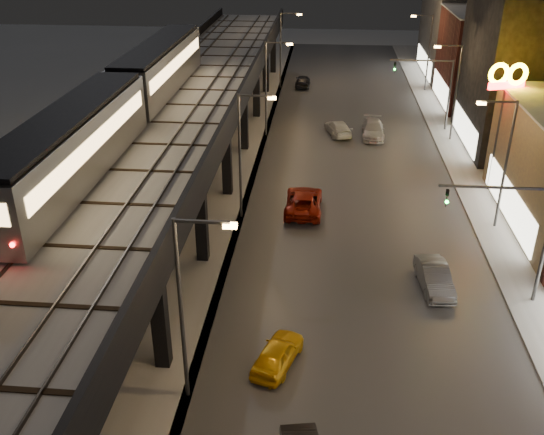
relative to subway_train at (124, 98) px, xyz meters
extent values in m
cube|color=#46474D|center=(16.00, 3.61, -8.41)|extent=(17.00, 120.00, 0.06)
cube|color=#9FA1A8|center=(26.00, 3.61, -8.37)|extent=(4.00, 120.00, 0.14)
cube|color=#9FA1A8|center=(2.50, 3.61, -8.41)|extent=(11.00, 120.00, 0.06)
cube|color=black|center=(2.50, 0.61, -2.64)|extent=(9.00, 100.00, 1.00)
cube|color=black|center=(-1.20, -16.39, -5.79)|extent=(0.70, 0.70, 5.30)
cube|color=black|center=(6.20, -16.39, -5.79)|extent=(0.70, 0.70, 5.30)
cube|color=black|center=(2.50, -16.39, -3.29)|extent=(8.00, 0.60, 0.50)
cube|color=black|center=(-1.20, -6.39, -5.79)|extent=(0.70, 0.70, 5.30)
cube|color=black|center=(6.20, -6.39, -5.79)|extent=(0.70, 0.70, 5.30)
cube|color=black|center=(2.50, -6.39, -3.29)|extent=(8.00, 0.60, 0.50)
cube|color=black|center=(-1.20, 3.61, -5.79)|extent=(0.70, 0.70, 5.30)
cube|color=black|center=(6.20, 3.61, -5.79)|extent=(0.70, 0.70, 5.30)
cube|color=black|center=(2.50, 3.61, -3.29)|extent=(8.00, 0.60, 0.50)
cube|color=black|center=(-1.20, 13.61, -5.79)|extent=(0.70, 0.70, 5.30)
cube|color=black|center=(6.20, 13.61, -5.79)|extent=(0.70, 0.70, 5.30)
cube|color=black|center=(2.50, 13.61, -3.29)|extent=(8.00, 0.60, 0.50)
cube|color=black|center=(-1.20, 23.61, -5.79)|extent=(0.70, 0.70, 5.30)
cube|color=black|center=(6.20, 23.61, -5.79)|extent=(0.70, 0.70, 5.30)
cube|color=black|center=(2.50, 23.61, -3.29)|extent=(8.00, 0.60, 0.50)
cube|color=black|center=(-1.20, 33.61, -5.79)|extent=(0.70, 0.70, 5.30)
cube|color=black|center=(6.20, 33.61, -5.79)|extent=(0.70, 0.70, 5.30)
cube|color=black|center=(2.50, 33.61, -3.29)|extent=(8.00, 0.60, 0.50)
cube|color=black|center=(-1.20, 43.61, -5.79)|extent=(0.70, 0.70, 5.30)
cube|color=black|center=(6.20, 43.61, -5.79)|extent=(0.70, 0.70, 5.30)
cube|color=black|center=(2.50, 43.61, -3.29)|extent=(8.00, 0.60, 0.50)
cube|color=#B2B7C1|center=(2.50, 0.61, -2.06)|extent=(8.40, 100.00, 0.16)
cube|color=#332D28|center=(-0.72, 0.61, -1.90)|extent=(0.08, 98.00, 0.16)
cube|color=#332D28|center=(0.72, 0.61, -1.90)|extent=(0.08, 98.00, 0.16)
cube|color=#332D28|center=(3.78, 0.61, -1.90)|extent=(0.08, 98.00, 0.16)
cube|color=#332D28|center=(5.22, 0.61, -1.90)|extent=(0.08, 98.00, 0.16)
cube|color=black|center=(2.50, -13.39, -1.95)|extent=(7.80, 0.24, 0.06)
cube|color=black|center=(2.50, 2.61, -1.95)|extent=(7.80, 0.24, 0.06)
cube|color=black|center=(2.50, 18.61, -1.95)|extent=(7.80, 0.24, 0.06)
cube|color=black|center=(2.50, 34.61, -1.95)|extent=(7.80, 0.24, 0.06)
cube|color=black|center=(6.85, 0.61, -1.59)|extent=(0.30, 100.00, 1.10)
cube|color=black|center=(-1.85, 0.61, -1.59)|extent=(0.30, 100.00, 1.10)
cube|color=white|center=(26.45, 0.61, -6.84)|extent=(0.10, 12.00, 2.40)
cube|color=black|center=(32.50, 16.61, -1.44)|extent=(12.00, 13.00, 14.00)
cube|color=white|center=(26.45, 16.61, -6.84)|extent=(0.10, 10.40, 2.40)
cube|color=#582920|center=(32.50, 30.61, -3.44)|extent=(12.00, 12.00, 10.00)
cube|color=white|center=(26.45, 30.61, -6.84)|extent=(0.10, 9.60, 2.40)
cube|color=#B2B7C1|center=(32.50, 30.61, 1.64)|extent=(12.20, 12.20, 0.16)
cube|color=#414143|center=(32.50, 44.61, -2.94)|extent=(12.00, 16.00, 11.00)
cube|color=white|center=(26.45, 44.61, -6.84)|extent=(0.10, 12.80, 2.40)
cylinder|color=#38383A|center=(7.80, -18.39, -3.94)|extent=(0.18, 0.18, 9.00)
cube|color=#38383A|center=(8.90, -18.39, 0.46)|extent=(2.20, 0.12, 0.12)
cube|color=#E5A550|center=(10.00, -18.39, 0.34)|extent=(0.55, 0.28, 0.18)
cylinder|color=#38383A|center=(7.80, -0.39, -3.94)|extent=(0.18, 0.18, 9.00)
cube|color=#38383A|center=(8.90, -0.39, 0.46)|extent=(2.20, 0.12, 0.12)
cube|color=#E5A550|center=(10.00, -0.39, 0.34)|extent=(0.55, 0.28, 0.18)
cylinder|color=#38383A|center=(25.50, -0.39, -3.94)|extent=(0.18, 0.18, 9.00)
cube|color=#38383A|center=(24.40, -0.39, 0.46)|extent=(2.20, 0.12, 0.12)
cube|color=#E5A550|center=(23.30, -0.39, 0.34)|extent=(0.55, 0.28, 0.18)
cylinder|color=#38383A|center=(7.80, 17.61, -3.94)|extent=(0.18, 0.18, 9.00)
cube|color=#38383A|center=(8.90, 17.61, 0.46)|extent=(2.20, 0.12, 0.12)
cube|color=#E5A550|center=(10.00, 17.61, 0.34)|extent=(0.55, 0.28, 0.18)
cylinder|color=#38383A|center=(25.50, 17.61, -3.94)|extent=(0.18, 0.18, 9.00)
cube|color=#38383A|center=(24.40, 17.61, 0.46)|extent=(2.20, 0.12, 0.12)
cube|color=#E5A550|center=(23.30, 17.61, 0.34)|extent=(0.55, 0.28, 0.18)
cylinder|color=#38383A|center=(7.80, 35.61, -3.94)|extent=(0.18, 0.18, 9.00)
cube|color=#38383A|center=(8.90, 35.61, 0.46)|extent=(2.20, 0.12, 0.12)
cube|color=#E5A550|center=(10.00, 35.61, 0.34)|extent=(0.55, 0.28, 0.18)
cylinder|color=#38383A|center=(25.50, 35.61, -3.94)|extent=(0.18, 0.18, 9.00)
cube|color=#38383A|center=(24.40, 35.61, 0.46)|extent=(2.20, 0.12, 0.12)
cube|color=#E5A550|center=(23.30, 35.61, 0.34)|extent=(0.55, 0.28, 0.18)
cube|color=#38383A|center=(22.50, -9.39, -1.54)|extent=(6.00, 0.12, 0.12)
imported|color=black|center=(20.00, -9.39, -2.04)|extent=(0.20, 0.16, 1.00)
sphere|color=#0CFF26|center=(20.00, -9.54, -2.29)|extent=(0.18, 0.18, 0.18)
cylinder|color=#38383A|center=(25.50, 20.61, -4.94)|extent=(0.20, 0.20, 7.00)
cube|color=#38383A|center=(22.50, 20.61, -1.54)|extent=(6.00, 0.12, 0.12)
imported|color=black|center=(20.00, 20.61, -2.04)|extent=(0.20, 0.16, 1.00)
sphere|color=#0CFF26|center=(20.00, 20.46, -2.29)|extent=(0.18, 0.18, 0.18)
cube|color=gray|center=(0.00, -9.38, -0.12)|extent=(2.99, 18.06, 3.41)
cube|color=black|center=(0.00, -9.38, 1.72)|extent=(2.68, 17.54, 0.26)
cube|color=#E5B56F|center=(-1.51, -9.38, 0.35)|extent=(0.05, 16.51, 0.93)
cube|color=#E5B56F|center=(1.51, -9.38, 0.35)|extent=(0.05, 16.51, 0.93)
cube|color=gray|center=(0.00, 9.39, -0.12)|extent=(2.99, 18.06, 3.41)
cube|color=black|center=(0.00, 9.39, 1.72)|extent=(2.68, 17.54, 0.26)
cube|color=#E5B56F|center=(-1.51, 9.39, 0.35)|extent=(0.05, 16.51, 0.93)
cube|color=#E5B56F|center=(1.51, 9.39, 0.35)|extent=(0.05, 16.51, 0.93)
sphere|color=#FF0C0C|center=(1.03, -18.43, -0.94)|extent=(0.21, 0.21, 0.21)
imported|color=#EBAC11|center=(11.67, -15.98, -7.78)|extent=(2.65, 4.18, 1.33)
imported|color=maroon|center=(12.19, 0.94, -7.67)|extent=(2.60, 5.58, 1.54)
imported|color=white|center=(14.81, 18.26, -7.77)|extent=(2.99, 4.93, 1.34)
imported|color=black|center=(10.55, 36.15, -7.71)|extent=(1.82, 4.33, 1.46)
imported|color=#55575D|center=(20.13, -8.55, -7.71)|extent=(1.93, 4.53, 1.45)
imported|color=silver|center=(18.17, 17.86, -7.70)|extent=(2.21, 5.16, 1.48)
cylinder|color=#38383A|center=(26.50, 6.01, -4.41)|extent=(0.24, 0.24, 8.05)
cube|color=#FF0C0C|center=(26.50, 6.01, -0.08)|extent=(2.82, 0.25, 0.50)
torus|color=yellow|center=(25.85, 6.01, 0.72)|extent=(1.65, 0.83, 1.63)
torus|color=yellow|center=(27.15, 6.01, 0.72)|extent=(1.65, 0.83, 1.63)
camera|label=1|loc=(13.46, -38.81, 11.12)|focal=40.00mm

